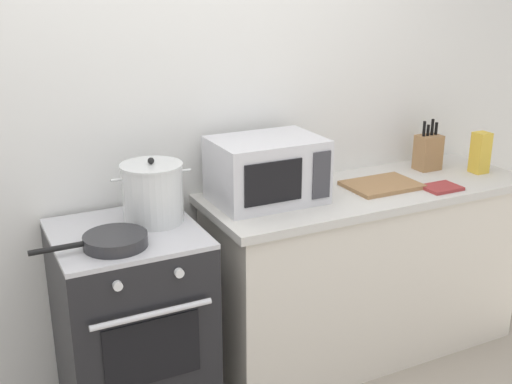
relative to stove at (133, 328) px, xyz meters
name	(u,v)px	position (x,y,z in m)	size (l,w,h in m)	color
back_wall	(231,121)	(0.65, 0.37, 0.79)	(4.40, 0.10, 2.50)	silver
lower_cabinet_right	(364,274)	(1.25, 0.02, -0.02)	(1.64, 0.56, 0.88)	beige
countertop_right	(369,191)	(1.25, 0.02, 0.44)	(1.70, 0.60, 0.04)	beige
stove	(133,328)	(0.00, 0.00, 0.00)	(0.60, 0.64, 0.92)	black
stock_pot	(153,193)	(0.14, 0.06, 0.59)	(0.35, 0.27, 0.28)	silver
frying_pan	(114,241)	(-0.08, -0.13, 0.48)	(0.45, 0.25, 0.05)	#28282B
microwave	(267,170)	(0.70, 0.08, 0.61)	(0.50, 0.37, 0.30)	silver
cutting_board	(382,185)	(1.31, 0.00, 0.47)	(0.36, 0.26, 0.02)	#997047
knife_block	(428,152)	(1.72, 0.14, 0.56)	(0.13, 0.10, 0.28)	#997047
pasta_box	(480,153)	(1.93, -0.03, 0.57)	(0.08, 0.08, 0.22)	gold
oven_mitt	(441,188)	(1.55, -0.16, 0.47)	(0.18, 0.14, 0.02)	#993333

